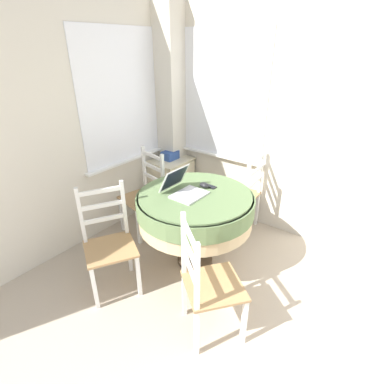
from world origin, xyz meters
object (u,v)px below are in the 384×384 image
dining_chair_left_flank (109,244)px  dining_chair_near_back_window (145,195)px  storage_box (170,155)px  laptop (184,189)px  corner_cabinet (172,183)px  computer_mouse (204,185)px  dining_chair_camera_near (207,284)px  round_dining_table (195,208)px  dining_chair_near_right_window (242,194)px  cell_phone (211,187)px

dining_chair_left_flank → dining_chair_near_back_window: bearing=25.6°
dining_chair_near_back_window → dining_chair_left_flank: 0.95m
dining_chair_near_back_window → storage_box: 0.75m
laptop → dining_chair_left_flank: bearing=154.5°
dining_chair_near_back_window → corner_cabinet: 0.70m
dining_chair_left_flank → computer_mouse: bearing=-24.0°
dining_chair_camera_near → corner_cabinet: size_ratio=1.47×
corner_cabinet → computer_mouse: bearing=-123.4°
corner_cabinet → storage_box: size_ratio=3.23×
dining_chair_left_flank → storage_box: size_ratio=4.75×
round_dining_table → storage_box: 1.30m
dining_chair_near_right_window → corner_cabinet: bearing=91.4°
corner_cabinet → storage_box: storage_box is taller
dining_chair_near_right_window → dining_chair_camera_near: 1.53m
cell_phone → dining_chair_near_right_window: dining_chair_near_right_window is taller
dining_chair_camera_near → corner_cabinet: (1.42, 1.54, -0.13)m
dining_chair_left_flank → corner_cabinet: dining_chair_left_flank is taller
round_dining_table → corner_cabinet: round_dining_table is taller
dining_chair_near_back_window → dining_chair_left_flank: size_ratio=1.00×
storage_box → dining_chair_near_back_window: bearing=-164.2°
round_dining_table → storage_box: round_dining_table is taller
cell_phone → dining_chair_camera_near: dining_chair_camera_near is taller
dining_chair_camera_near → cell_phone: bearing=32.5°
laptop → corner_cabinet: bearing=46.1°
storage_box → computer_mouse: bearing=-123.3°
computer_mouse → dining_chair_left_flank: (-0.88, 0.39, -0.34)m
cell_phone → dining_chair_near_right_window: (0.62, -0.03, -0.32)m
computer_mouse → dining_chair_near_right_window: 0.75m
round_dining_table → cell_phone: size_ratio=10.47×
cell_phone → computer_mouse: bearing=138.6°
dining_chair_near_right_window → dining_chair_left_flank: 1.62m
corner_cabinet → dining_chair_near_back_window: bearing=-165.9°
dining_chair_near_back_window → corner_cabinet: (0.67, 0.17, -0.13)m
computer_mouse → dining_chair_camera_near: size_ratio=0.11×
round_dining_table → dining_chair_near_right_window: 0.85m
laptop → computer_mouse: (0.22, -0.08, -0.02)m
dining_chair_near_back_window → corner_cabinet: size_ratio=1.47×
laptop → corner_cabinet: size_ratio=0.56×
round_dining_table → dining_chair_near_right_window: (0.83, -0.07, -0.17)m
dining_chair_near_right_window → cell_phone: bearing=176.8°
dining_chair_left_flank → laptop: bearing=-25.5°
dining_chair_near_back_window → dining_chair_left_flank: bearing=-154.4°
round_dining_table → laptop: (-0.06, 0.09, 0.19)m
dining_chair_near_back_window → storage_box: size_ratio=4.75×
round_dining_table → storage_box: bearing=50.9°
dining_chair_near_back_window → dining_chair_near_right_window: 1.12m
dining_chair_near_back_window → dining_chair_camera_near: same height
laptop → corner_cabinet: (0.86, 0.89, -0.49)m
laptop → corner_cabinet: laptop is taller
dining_chair_camera_near → storage_box: (1.43, 1.57, 0.26)m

